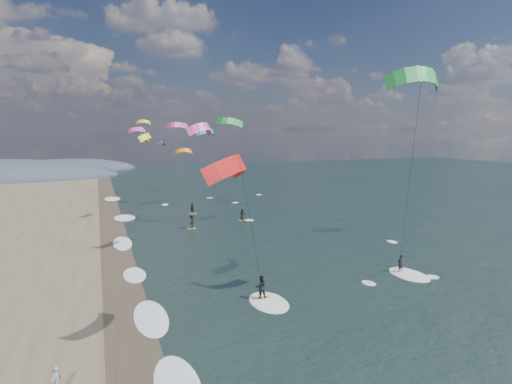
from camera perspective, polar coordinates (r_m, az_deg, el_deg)
name	(u,v)px	position (r m, az deg, el deg)	size (l,w,h in m)	color
ground	(340,332)	(27.81, 11.14, -17.79)	(260.00, 260.00, 0.00)	black
wet_sand_strip	(124,298)	(33.48, -17.17, -13.38)	(3.00, 240.00, 0.00)	#382D23
kitesurfer_near_a	(418,129)	(31.99, 20.79, 7.85)	(7.52, 8.41, 16.66)	gold
kitesurfer_near_b	(250,213)	(25.26, -0.84, -2.82)	(6.90, 9.27, 11.66)	gold
far_kitesurfers	(205,217)	(56.34, -6.84, -3.33)	(8.61, 10.33, 1.80)	gold
bg_kite_field	(170,131)	(77.53, -11.42, 7.94)	(13.01, 74.71, 7.36)	teal
shoreline_surf	(136,276)	(38.00, -15.76, -10.69)	(2.40, 79.40, 0.11)	white
beach_walker	(56,384)	(22.96, -25.12, -22.12)	(0.96, 0.40, 1.64)	silver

